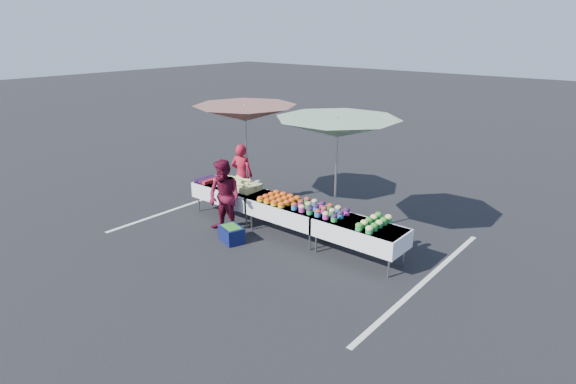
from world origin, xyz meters
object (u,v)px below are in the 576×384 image
Objects in this scene: customer at (224,197)px; umbrella_right at (337,129)px; table_center at (288,210)px; vendor at (242,175)px; table_left at (230,193)px; storage_bin at (232,234)px; umbrella_left at (245,114)px; table_right at (359,232)px.

umbrella_right reaches higher than customer.
vendor reaches higher than table_center.
storage_bin is at bearing -43.21° from table_left.
umbrella_left is 3.12m from storage_bin.
customer is (-1.19, -0.75, 0.24)m from table_center.
customer is 2.87m from umbrella_right.
table_right is 3.09m from customer.
storage_bin is at bearing -133.76° from umbrella_right.
umbrella_right is (0.83, 0.57, 1.81)m from table_center.
umbrella_left reaches higher than vendor.
storage_bin is (0.48, -0.28, -0.64)m from customer.
table_left is 1.18× the size of vendor.
vendor is 0.60× the size of umbrella_left.
umbrella_right is (-0.97, 0.57, 1.81)m from table_right.
storage_bin is at bearing -157.62° from table_right.
umbrella_right is at bearing 157.91° from vendor.
table_left is at bearing 154.13° from storage_bin.
customer is 0.48× the size of umbrella_right.
vendor is at bearing 146.34° from storage_bin.
table_right is 4.27m from umbrella_left.
umbrella_right is at bearing 63.57° from storage_bin.
vendor is (-2.15, 0.76, 0.21)m from table_center.
umbrella_left is at bearing 175.92° from vendor.
table_right reaches higher than storage_bin.
umbrella_left is at bearing 175.34° from umbrella_right.
vendor is at bearing 169.09° from table_right.
table_right is at bearing 0.00° from table_center.
customer reaches higher than vendor.
vendor reaches higher than table_right.
table_center is at bearing -145.55° from umbrella_right.
table_left is at bearing 180.00° from table_right.
table_right is 1.18× the size of vendor.
umbrella_right is at bearing -4.66° from umbrella_left.
umbrella_left is (-2.01, 0.80, 1.76)m from table_center.
table_center is at bearing 142.15° from vendor.
customer reaches higher than table_right.
storage_bin is at bearing 110.63° from vendor.
umbrella_left is (0.15, 0.04, 1.55)m from vendor.
umbrella_right reaches higher than storage_bin.
umbrella_left is 2.85m from umbrella_right.
table_center is at bearing 0.00° from table_left.
table_center is (1.80, 0.00, 0.00)m from table_left.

